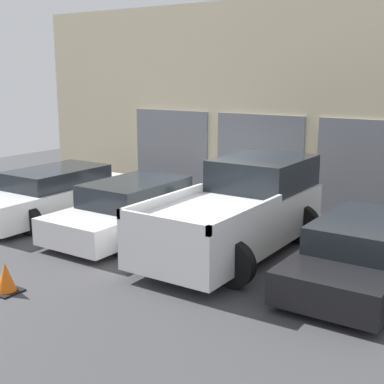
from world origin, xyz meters
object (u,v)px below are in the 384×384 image
(sedan_white, at_px, (55,194))
(traffic_cone, at_px, (6,279))
(van_right, at_px, (363,253))
(pickup_truck, at_px, (240,211))
(sedan_side, at_px, (134,209))

(sedan_white, xyz_separation_m, traffic_cone, (3.18, -4.01, -0.37))
(traffic_cone, bearing_deg, van_right, 38.42)
(pickup_truck, relative_size, sedan_side, 1.12)
(sedan_side, bearing_deg, pickup_truck, 5.31)
(van_right, distance_m, traffic_cone, 6.46)
(sedan_side, bearing_deg, traffic_cone, -83.79)
(pickup_truck, xyz_separation_m, sedan_white, (-5.49, -0.26, -0.27))
(van_right, bearing_deg, sedan_white, -179.98)
(van_right, xyz_separation_m, traffic_cone, (-5.06, -4.01, -0.31))
(pickup_truck, relative_size, sedan_white, 1.06)
(sedan_white, height_order, sedan_side, sedan_white)
(sedan_white, bearing_deg, pickup_truck, 2.72)
(van_right, bearing_deg, traffic_cone, -141.58)
(sedan_white, height_order, traffic_cone, sedan_white)
(pickup_truck, bearing_deg, van_right, -5.35)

